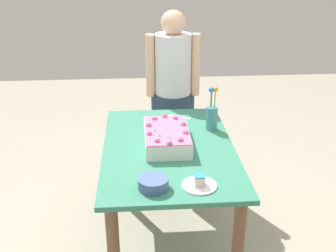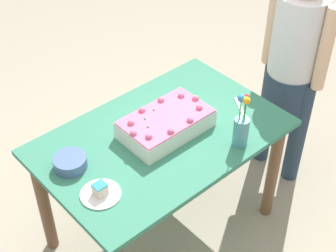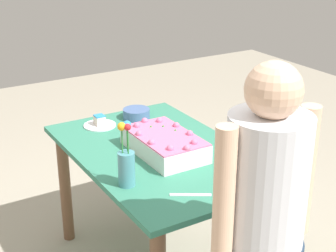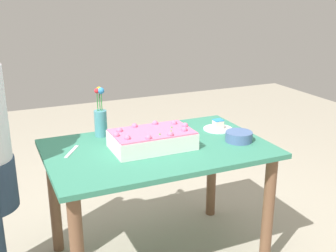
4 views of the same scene
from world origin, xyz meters
name	(u,v)px [view 1 (image 1 of 4)]	position (x,y,z in m)	size (l,w,h in m)	color
ground_plane	(168,242)	(0.00, 0.00, 0.00)	(8.00, 8.00, 0.00)	#A69D8A
dining_table	(169,165)	(0.00, 0.00, 0.64)	(1.31, 0.84, 0.77)	#357D63
sheet_cake	(167,137)	(0.04, 0.01, 0.82)	(0.47, 0.28, 0.13)	white
serving_plate_with_slice	(199,183)	(-0.49, -0.13, 0.78)	(0.19, 0.19, 0.07)	white
cake_knife	(180,117)	(0.49, -0.12, 0.77)	(0.19, 0.02, 0.00)	silver
flower_vase	(212,114)	(0.25, -0.32, 0.88)	(0.08, 0.08, 0.32)	teal
fruit_bowl	(153,183)	(-0.49, 0.12, 0.80)	(0.17, 0.17, 0.06)	#496497
person_standing	(173,87)	(0.95, -0.11, 0.85)	(0.31, 0.45, 1.49)	#26394F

